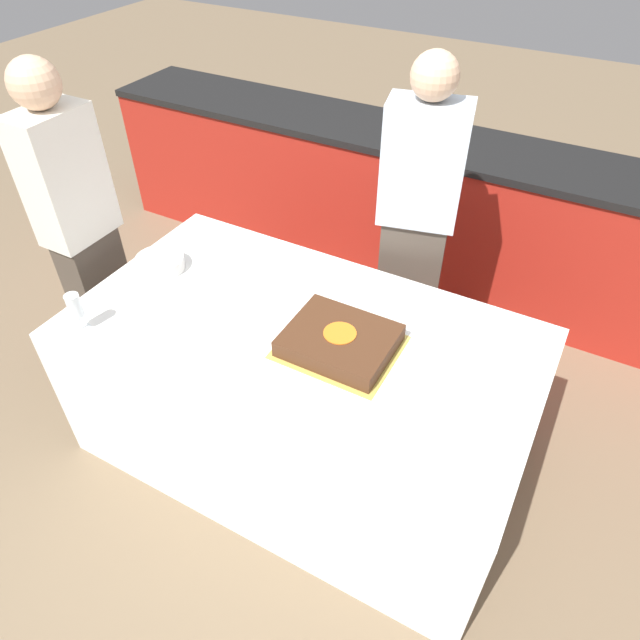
% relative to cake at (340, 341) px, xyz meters
% --- Properties ---
extents(ground_plane, '(14.00, 14.00, 0.00)m').
position_rel_cake_xyz_m(ground_plane, '(-0.18, 0.01, -0.78)').
color(ground_plane, '#7A664C').
extents(back_counter, '(4.40, 0.58, 0.92)m').
position_rel_cake_xyz_m(back_counter, '(-0.18, 1.61, -0.31)').
color(back_counter, '#A82319').
rests_on(back_counter, ground_plane).
extents(dining_table, '(1.87, 1.06, 0.74)m').
position_rel_cake_xyz_m(dining_table, '(-0.18, 0.01, -0.41)').
color(dining_table, white).
rests_on(dining_table, ground_plane).
extents(cake, '(0.44, 0.37, 0.08)m').
position_rel_cake_xyz_m(cake, '(0.00, 0.00, 0.00)').
color(cake, gold).
rests_on(cake, dining_table).
extents(plate_stack, '(0.22, 0.22, 0.06)m').
position_rel_cake_xyz_m(plate_stack, '(-0.95, 0.07, -0.01)').
color(plate_stack, white).
rests_on(plate_stack, dining_table).
extents(wine_glass, '(0.06, 0.06, 0.17)m').
position_rel_cake_xyz_m(wine_glass, '(-0.95, -0.40, 0.08)').
color(wine_glass, white).
rests_on(wine_glass, dining_table).
extents(side_plate_near_cake, '(0.19, 0.19, 0.00)m').
position_rel_cake_xyz_m(side_plate_near_cake, '(0.08, 0.33, -0.03)').
color(side_plate_near_cake, white).
rests_on(side_plate_near_cake, dining_table).
extents(person_cutting_cake, '(0.38, 0.27, 1.63)m').
position_rel_cake_xyz_m(person_cutting_cake, '(-0.00, 0.76, 0.07)').
color(person_cutting_cake, '#4C4238').
rests_on(person_cutting_cake, ground_plane).
extents(person_seated_left, '(0.20, 0.32, 1.62)m').
position_rel_cake_xyz_m(person_seated_left, '(-1.33, 0.01, 0.07)').
color(person_seated_left, '#4C4238').
rests_on(person_seated_left, ground_plane).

